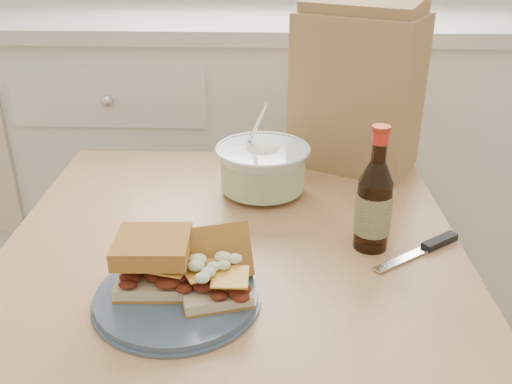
{
  "coord_description": "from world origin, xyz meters",
  "views": [
    {
      "loc": [
        -0.03,
        -0.13,
        1.21
      ],
      "look_at": [
        -0.06,
        0.79,
        0.76
      ],
      "focal_mm": 40.0,
      "sensor_mm": 36.0,
      "label": 1
    }
  ],
  "objects_px": {
    "beer_bottle": "(374,204)",
    "paper_bag": "(357,92)",
    "plate": "(177,297)",
    "dining_table": "(235,279)",
    "coleslaw_bowl": "(263,170)"
  },
  "relations": [
    {
      "from": "coleslaw_bowl",
      "to": "beer_bottle",
      "type": "xyz_separation_m",
      "value": [
        0.2,
        -0.21,
        0.03
      ]
    },
    {
      "from": "plate",
      "to": "beer_bottle",
      "type": "relative_size",
      "value": 1.1
    },
    {
      "from": "beer_bottle",
      "to": "coleslaw_bowl",
      "type": "bearing_deg",
      "value": 113.78
    },
    {
      "from": "dining_table",
      "to": "coleslaw_bowl",
      "type": "xyz_separation_m",
      "value": [
        0.05,
        0.18,
        0.15
      ]
    },
    {
      "from": "beer_bottle",
      "to": "paper_bag",
      "type": "bearing_deg",
      "value": 69.42
    },
    {
      "from": "paper_bag",
      "to": "coleslaw_bowl",
      "type": "bearing_deg",
      "value": -113.9
    },
    {
      "from": "coleslaw_bowl",
      "to": "paper_bag",
      "type": "distance_m",
      "value": 0.29
    },
    {
      "from": "beer_bottle",
      "to": "paper_bag",
      "type": "xyz_separation_m",
      "value": [
        0.01,
        0.38,
        0.09
      ]
    },
    {
      "from": "plate",
      "to": "beer_bottle",
      "type": "bearing_deg",
      "value": 28.69
    },
    {
      "from": "plate",
      "to": "paper_bag",
      "type": "distance_m",
      "value": 0.66
    },
    {
      "from": "beer_bottle",
      "to": "paper_bag",
      "type": "distance_m",
      "value": 0.39
    },
    {
      "from": "dining_table",
      "to": "paper_bag",
      "type": "relative_size",
      "value": 2.42
    },
    {
      "from": "dining_table",
      "to": "paper_bag",
      "type": "xyz_separation_m",
      "value": [
        0.26,
        0.35,
        0.27
      ]
    },
    {
      "from": "dining_table",
      "to": "coleslaw_bowl",
      "type": "distance_m",
      "value": 0.24
    },
    {
      "from": "coleslaw_bowl",
      "to": "paper_bag",
      "type": "bearing_deg",
      "value": 39.15
    }
  ]
}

